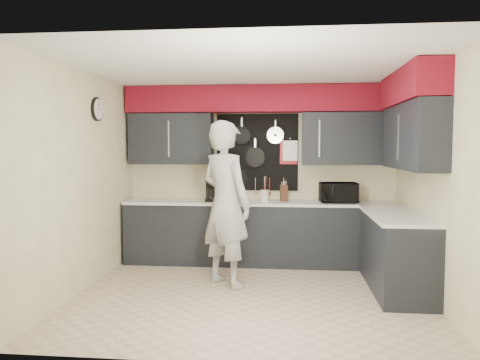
# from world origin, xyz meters

# --- Properties ---
(ground) EXTENTS (4.00, 4.00, 0.00)m
(ground) POSITION_xyz_m (0.00, 0.00, 0.00)
(ground) COLOR beige
(ground) RESTS_ON ground
(back_wall_assembly) EXTENTS (4.00, 0.36, 2.60)m
(back_wall_assembly) POSITION_xyz_m (0.01, 1.60, 2.01)
(back_wall_assembly) COLOR #EEE9B8
(back_wall_assembly) RESTS_ON ground
(right_wall_assembly) EXTENTS (0.36, 3.50, 2.60)m
(right_wall_assembly) POSITION_xyz_m (1.85, 0.26, 1.94)
(right_wall_assembly) COLOR #EEE9B8
(right_wall_assembly) RESTS_ON ground
(left_wall_assembly) EXTENTS (0.05, 3.50, 2.60)m
(left_wall_assembly) POSITION_xyz_m (-1.99, 0.02, 1.33)
(left_wall_assembly) COLOR #EEE9B8
(left_wall_assembly) RESTS_ON ground
(base_cabinets) EXTENTS (3.95, 2.20, 0.92)m
(base_cabinets) POSITION_xyz_m (0.49, 1.13, 0.46)
(base_cabinets) COLOR black
(base_cabinets) RESTS_ON ground
(microwave) EXTENTS (0.54, 0.39, 0.28)m
(microwave) POSITION_xyz_m (1.12, 1.41, 1.06)
(microwave) COLOR black
(microwave) RESTS_ON base_cabinets
(knife_block) EXTENTS (0.12, 0.12, 0.23)m
(knife_block) POSITION_xyz_m (0.35, 1.49, 1.04)
(knife_block) COLOR #3D1D13
(knife_block) RESTS_ON base_cabinets
(utensil_crock) EXTENTS (0.13, 0.13, 0.17)m
(utensil_crock) POSITION_xyz_m (0.08, 1.43, 1.00)
(utensil_crock) COLOR silver
(utensil_crock) RESTS_ON base_cabinets
(coffee_maker) EXTENTS (0.23, 0.26, 0.35)m
(coffee_maker) POSITION_xyz_m (-0.69, 1.40, 1.10)
(coffee_maker) COLOR black
(coffee_maker) RESTS_ON base_cabinets
(person) EXTENTS (0.88, 0.84, 2.03)m
(person) POSITION_xyz_m (-0.35, 0.35, 1.01)
(person) COLOR #ACACAA
(person) RESTS_ON ground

